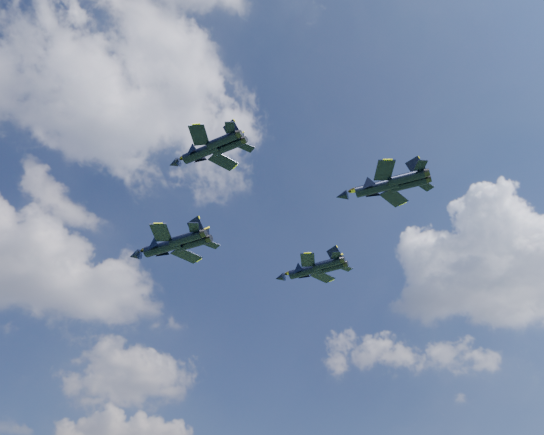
{
  "coord_description": "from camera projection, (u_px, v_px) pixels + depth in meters",
  "views": [
    {
      "loc": [
        -24.75,
        -58.09,
        11.6
      ],
      "look_at": [
        3.49,
        7.79,
        64.74
      ],
      "focal_mm": 35.0,
      "sensor_mm": 36.0,
      "label": 1
    }
  ],
  "objects": [
    {
      "name": "jet_lead",
      "position": [
        161.0,
        248.0,
        94.62
      ],
      "size": [
        14.99,
        16.15,
        4.24
      ],
      "rotation": [
        0.0,
        0.0,
        0.72
      ],
      "color": "black"
    },
    {
      "name": "jet_slot",
      "position": [
        374.0,
        188.0,
        83.0
      ],
      "size": [
        13.72,
        13.81,
        3.74
      ],
      "rotation": [
        0.0,
        0.0,
        0.78
      ],
      "color": "black"
    },
    {
      "name": "jet_left",
      "position": [
        199.0,
        153.0,
        77.09
      ],
      "size": [
        11.13,
        12.84,
        3.28
      ],
      "rotation": [
        0.0,
        0.0,
        0.66
      ],
      "color": "black"
    },
    {
      "name": "jet_right",
      "position": [
        304.0,
        271.0,
        103.82
      ],
      "size": [
        13.09,
        14.73,
        3.8
      ],
      "rotation": [
        0.0,
        0.0,
        0.68
      ],
      "color": "black"
    }
  ]
}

